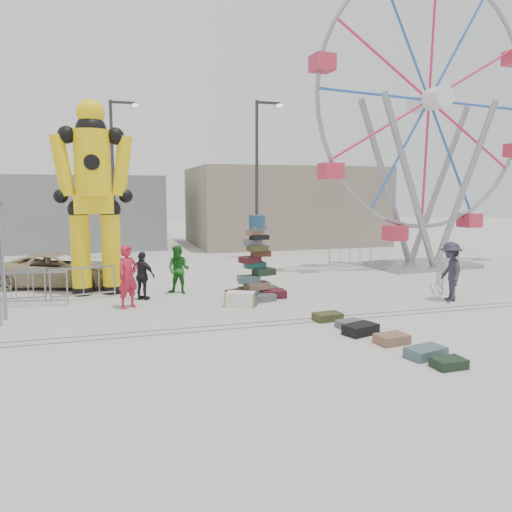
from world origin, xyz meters
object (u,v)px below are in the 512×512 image
object	(u,v)px
pedestrian_black	(143,276)
lamp_post_right	(259,172)
barricade_wheel_back	(350,255)
pedestrian_grey	(450,271)
parked_suv	(59,270)
barricade_dummy_b	(33,289)
pedestrian_green	(179,270)
barricade_dummy_c	(83,283)
pedestrian_red	(128,277)
suitcase_tower	(256,275)
crash_test_dummy	(94,190)
steamer_trunk	(241,299)
barricade_dummy_a	(11,287)
barricade_wheel_front	(440,275)
ferris_wheel	(428,122)
lamp_post_left	(115,172)

from	to	relation	value
pedestrian_black	lamp_post_right	bearing A→B (deg)	-88.43
barricade_wheel_back	pedestrian_grey	bearing A→B (deg)	-44.81
lamp_post_right	parked_suv	world-z (taller)	lamp_post_right
barricade_dummy_b	pedestrian_green	distance (m)	4.60
lamp_post_right	parked_suv	xyz separation A→B (m)	(-9.24, -5.01, -3.86)
barricade_dummy_c	pedestrian_red	xyz separation A→B (m)	(1.36, -1.59, 0.41)
suitcase_tower	crash_test_dummy	xyz separation A→B (m)	(-5.05, 2.13, 2.78)
crash_test_dummy	pedestrian_green	world-z (taller)	crash_test_dummy
crash_test_dummy	barricade_dummy_b	distance (m)	3.77
suitcase_tower	crash_test_dummy	distance (m)	6.14
suitcase_tower	steamer_trunk	xyz separation A→B (m)	(-0.79, -1.05, -0.55)
pedestrian_black	pedestrian_grey	distance (m)	9.94
barricade_wheel_back	pedestrian_black	world-z (taller)	pedestrian_black
crash_test_dummy	barricade_dummy_b	xyz separation A→B (m)	(-1.86, -1.35, -3.00)
crash_test_dummy	pedestrian_grey	size ratio (longest dim) A/B	3.52
barricade_dummy_a	pedestrian_grey	bearing A→B (deg)	-12.89
barricade_wheel_front	ferris_wheel	bearing A→B (deg)	2.93
steamer_trunk	pedestrian_black	distance (m)	3.40
pedestrian_red	parked_suv	world-z (taller)	pedestrian_red
ferris_wheel	barricade_dummy_a	xyz separation A→B (m)	(-16.96, -2.92, -6.02)
steamer_trunk	barricade_wheel_front	xyz separation A→B (m)	(7.50, 0.43, 0.33)
suitcase_tower	barricade_dummy_c	world-z (taller)	suitcase_tower
crash_test_dummy	pedestrian_grey	bearing A→B (deg)	-20.99
suitcase_tower	steamer_trunk	distance (m)	1.43
barricade_dummy_c	pedestrian_red	distance (m)	2.13
barricade_dummy_b	barricade_wheel_front	world-z (taller)	same
lamp_post_right	suitcase_tower	bearing A→B (deg)	-107.56
barricade_wheel_back	lamp_post_right	bearing A→B (deg)	177.15
ferris_wheel	barricade_dummy_c	bearing A→B (deg)	-173.72
barricade_dummy_b	parked_suv	distance (m)	3.20
barricade_dummy_a	pedestrian_red	size ratio (longest dim) A/B	1.04
barricade_wheel_front	pedestrian_green	size ratio (longest dim) A/B	1.20
lamp_post_right	barricade_dummy_c	size ratio (longest dim) A/B	4.00
pedestrian_grey	crash_test_dummy	bearing A→B (deg)	-93.22
lamp_post_left	suitcase_tower	distance (m)	12.29
barricade_dummy_a	pedestrian_black	xyz separation A→B (m)	(4.00, -0.52, 0.24)
crash_test_dummy	pedestrian_red	size ratio (longest dim) A/B	3.50
barricade_wheel_back	pedestrian_green	world-z (taller)	pedestrian_green
pedestrian_black	parked_suv	size ratio (longest dim) A/B	0.35
pedestrian_green	pedestrian_black	bearing A→B (deg)	-121.16
crash_test_dummy	barricade_dummy_b	bearing A→B (deg)	-143.17
parked_suv	barricade_dummy_c	bearing A→B (deg)	-141.80
barricade_dummy_a	parked_suv	distance (m)	2.92
barricade_dummy_a	pedestrian_green	size ratio (longest dim) A/B	1.20
ferris_wheel	steamer_trunk	size ratio (longest dim) A/B	14.25
steamer_trunk	barricade_dummy_a	bearing A→B (deg)	-170.31
suitcase_tower	barricade_wheel_front	world-z (taller)	suitcase_tower
barricade_wheel_front	barricade_wheel_back	xyz separation A→B (m)	(-0.62, 5.74, 0.00)
barricade_dummy_b	lamp_post_left	bearing A→B (deg)	83.30
pedestrian_black	pedestrian_grey	xyz separation A→B (m)	(9.48, -3.00, 0.17)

